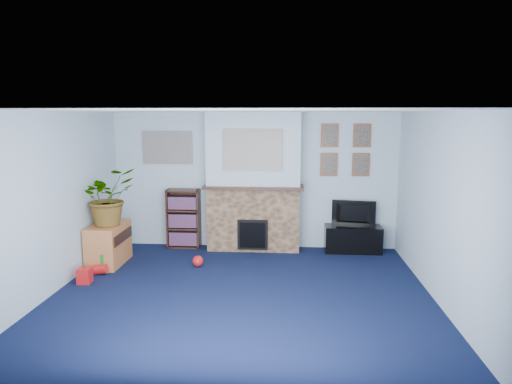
# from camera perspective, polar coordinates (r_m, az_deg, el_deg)

# --- Properties ---
(floor) EXTENTS (5.00, 4.50, 0.01)m
(floor) POSITION_cam_1_polar(r_m,az_deg,el_deg) (6.23, -1.80, -12.56)
(floor) COLOR #0E1636
(floor) RESTS_ON ground
(ceiling) EXTENTS (5.00, 4.50, 0.01)m
(ceiling) POSITION_cam_1_polar(r_m,az_deg,el_deg) (5.77, -1.93, 10.11)
(ceiling) COLOR white
(ceiling) RESTS_ON wall_back
(wall_back) EXTENTS (5.00, 0.04, 2.40)m
(wall_back) POSITION_cam_1_polar(r_m,az_deg,el_deg) (8.09, -0.19, 1.43)
(wall_back) COLOR silver
(wall_back) RESTS_ON ground
(wall_front) EXTENTS (5.00, 0.04, 2.40)m
(wall_front) POSITION_cam_1_polar(r_m,az_deg,el_deg) (3.72, -5.54, -8.41)
(wall_front) COLOR silver
(wall_front) RESTS_ON ground
(wall_left) EXTENTS (0.04, 4.50, 2.40)m
(wall_left) POSITION_cam_1_polar(r_m,az_deg,el_deg) (6.62, -23.91, -1.21)
(wall_left) COLOR silver
(wall_left) RESTS_ON ground
(wall_right) EXTENTS (0.04, 4.50, 2.40)m
(wall_right) POSITION_cam_1_polar(r_m,az_deg,el_deg) (6.15, 22.01, -1.87)
(wall_right) COLOR silver
(wall_right) RESTS_ON ground
(chimney_breast) EXTENTS (1.72, 0.50, 2.40)m
(chimney_breast) POSITION_cam_1_polar(r_m,az_deg,el_deg) (7.89, -0.31, 1.11)
(chimney_breast) COLOR brown
(chimney_breast) RESTS_ON ground
(collage_main) EXTENTS (1.00, 0.03, 0.68)m
(collage_main) POSITION_cam_1_polar(r_m,az_deg,el_deg) (7.62, -0.43, 5.32)
(collage_main) COLOR gray
(collage_main) RESTS_ON chimney_breast
(collage_left) EXTENTS (0.90, 0.03, 0.58)m
(collage_left) POSITION_cam_1_polar(r_m,az_deg,el_deg) (8.28, -11.02, 5.48)
(collage_left) COLOR gray
(collage_left) RESTS_ON wall_back
(portrait_tl) EXTENTS (0.30, 0.03, 0.40)m
(portrait_tl) POSITION_cam_1_polar(r_m,az_deg,el_deg) (8.00, 9.18, 6.98)
(portrait_tl) COLOR brown
(portrait_tl) RESTS_ON wall_back
(portrait_tr) EXTENTS (0.30, 0.03, 0.40)m
(portrait_tr) POSITION_cam_1_polar(r_m,az_deg,el_deg) (8.07, 13.11, 6.87)
(portrait_tr) COLOR brown
(portrait_tr) RESTS_ON wall_back
(portrait_bl) EXTENTS (0.30, 0.03, 0.40)m
(portrait_bl) POSITION_cam_1_polar(r_m,az_deg,el_deg) (8.04, 9.09, 3.42)
(portrait_bl) COLOR brown
(portrait_bl) RESTS_ON wall_back
(portrait_br) EXTENTS (0.30, 0.03, 0.40)m
(portrait_br) POSITION_cam_1_polar(r_m,az_deg,el_deg) (8.11, 12.97, 3.34)
(portrait_br) COLOR brown
(portrait_br) RESTS_ON wall_back
(tv_stand) EXTENTS (0.96, 0.41, 0.46)m
(tv_stand) POSITION_cam_1_polar(r_m,az_deg,el_deg) (8.13, 12.00, -5.76)
(tv_stand) COLOR black
(tv_stand) RESTS_ON ground
(television) EXTENTS (0.75, 0.22, 0.43)m
(television) POSITION_cam_1_polar(r_m,az_deg,el_deg) (8.04, 12.09, -2.65)
(television) COLOR black
(television) RESTS_ON tv_stand
(bookshelf) EXTENTS (0.58, 0.28, 1.05)m
(bookshelf) POSITION_cam_1_polar(r_m,az_deg,el_deg) (8.27, -9.01, -3.43)
(bookshelf) COLOR #331C12
(bookshelf) RESTS_ON ground
(sideboard) EXTENTS (0.46, 0.84, 0.65)m
(sideboard) POSITION_cam_1_polar(r_m,az_deg,el_deg) (7.65, -17.96, -6.02)
(sideboard) COLOR #BE713D
(sideboard) RESTS_ON ground
(potted_plant) EXTENTS (1.05, 1.06, 0.89)m
(potted_plant) POSITION_cam_1_polar(r_m,az_deg,el_deg) (7.43, -18.04, -0.58)
(potted_plant) COLOR #26661E
(potted_plant) RESTS_ON sideboard
(mantel_clock) EXTENTS (0.11, 0.06, 0.15)m
(mantel_clock) POSITION_cam_1_polar(r_m,az_deg,el_deg) (7.84, -0.26, 1.32)
(mantel_clock) COLOR gold
(mantel_clock) RESTS_ON chimney_breast
(mantel_candle) EXTENTS (0.05, 0.05, 0.16)m
(mantel_candle) POSITION_cam_1_polar(r_m,az_deg,el_deg) (7.82, 1.42, 1.38)
(mantel_candle) COLOR #B2BFC6
(mantel_candle) RESTS_ON chimney_breast
(mantel_teddy) EXTENTS (0.14, 0.14, 0.14)m
(mantel_teddy) POSITION_cam_1_polar(r_m,az_deg,el_deg) (7.90, -4.19, 1.32)
(mantel_teddy) COLOR gray
(mantel_teddy) RESTS_ON chimney_breast
(mantel_can) EXTENTS (0.06, 0.06, 0.11)m
(mantel_can) POSITION_cam_1_polar(r_m,az_deg,el_deg) (7.82, 5.29, 1.18)
(mantel_can) COLOR red
(mantel_can) RESTS_ON chimney_breast
(green_crate) EXTENTS (0.40, 0.35, 0.28)m
(green_crate) POSITION_cam_1_polar(r_m,az_deg,el_deg) (7.51, -19.04, -8.05)
(green_crate) COLOR #198C26
(green_crate) RESTS_ON ground
(toy_ball) EXTENTS (0.17, 0.17, 0.17)m
(toy_ball) POSITION_cam_1_polar(r_m,az_deg,el_deg) (7.29, -7.27, -8.53)
(toy_ball) COLOR red
(toy_ball) RESTS_ON ground
(toy_block) EXTENTS (0.19, 0.19, 0.22)m
(toy_block) POSITION_cam_1_polar(r_m,az_deg,el_deg) (6.98, -20.63, -9.75)
(toy_block) COLOR red
(toy_block) RESTS_ON ground
(toy_tube) EXTENTS (0.32, 0.14, 0.18)m
(toy_tube) POSITION_cam_1_polar(r_m,az_deg,el_deg) (7.29, -19.29, -9.17)
(toy_tube) COLOR red
(toy_tube) RESTS_ON ground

